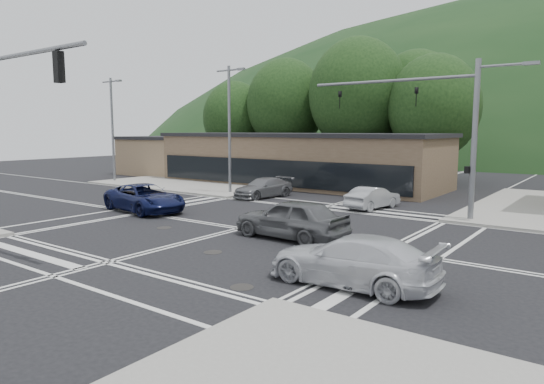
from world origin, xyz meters
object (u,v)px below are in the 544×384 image
Objects in this scene: car_grey_center at (291,218)px; car_queue_b at (393,182)px; car_silver_east at (352,260)px; car_queue_a at (373,198)px; car_blue_west at (145,198)px; car_northbound at (263,188)px.

car_grey_center is 16.19m from car_queue_b.
car_queue_a is at bearing -158.97° from car_silver_east.
car_silver_east is at bearing -98.46° from car_blue_west.
car_grey_center is 1.29× the size of car_queue_a.
car_blue_west is 16.20m from car_silver_east.
car_grey_center is at bearing 93.59° from car_queue_b.
car_queue_a is (-5.46, 13.38, -0.11)m from car_silver_east.
car_northbound is (1.95, 8.50, -0.11)m from car_blue_west.
car_queue_a is at bearing 9.09° from car_northbound.
car_grey_center is at bearing -85.28° from car_blue_west.
car_blue_west is at bearing -93.83° from car_northbound.
car_queue_b is 1.10× the size of car_northbound.
car_grey_center reaches higher than car_queue_a.
car_northbound is (-6.50, -6.75, -0.20)m from car_queue_b.
car_blue_west is at bearing -108.70° from car_silver_east.
car_grey_center and car_queue_b have the same top height.
car_blue_west is 8.72m from car_northbound.
car_silver_east is at bearing 121.35° from car_queue_a.
car_blue_west is at bearing -91.92° from car_grey_center.
car_queue_b reaches higher than car_silver_east.
car_queue_b is (-1.54, 6.75, 0.21)m from car_queue_a.
car_silver_east reaches higher than car_queue_a.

